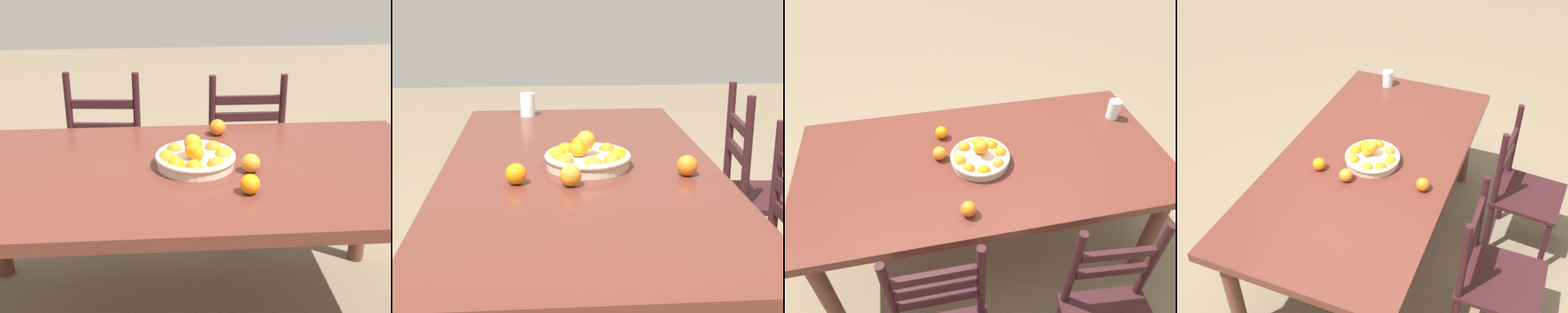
% 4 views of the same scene
% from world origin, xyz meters
% --- Properties ---
extents(dining_table, '(2.01, 1.02, 0.72)m').
position_xyz_m(dining_table, '(0.00, 0.00, 0.64)').
color(dining_table, '#582820').
rests_on(dining_table, ground).
extents(chair_near_window, '(0.44, 0.44, 0.93)m').
position_xyz_m(chair_near_window, '(-0.38, 0.87, 0.43)').
color(chair_near_window, '#311419').
rests_on(chair_near_window, ground).
extents(fruit_bowl, '(0.32, 0.32, 0.13)m').
position_xyz_m(fruit_bowl, '(0.03, 0.02, 0.76)').
color(fruit_bowl, beige).
rests_on(fruit_bowl, dining_table).
extents(orange_loose_0, '(0.07, 0.07, 0.07)m').
position_xyz_m(orange_loose_0, '(0.20, -0.23, 0.76)').
color(orange_loose_0, orange).
rests_on(orange_loose_0, dining_table).
extents(orange_loose_1, '(0.07, 0.07, 0.07)m').
position_xyz_m(orange_loose_1, '(0.15, 0.37, 0.76)').
color(orange_loose_1, orange).
rests_on(orange_loose_1, dining_table).
extents(orange_loose_2, '(0.07, 0.07, 0.07)m').
position_xyz_m(orange_loose_2, '(0.24, -0.05, 0.76)').
color(orange_loose_2, orange).
rests_on(orange_loose_2, dining_table).
extents(drinking_glass, '(0.07, 0.07, 0.12)m').
position_xyz_m(drinking_glass, '(-0.86, -0.21, 0.78)').
color(drinking_glass, silver).
rests_on(drinking_glass, dining_table).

